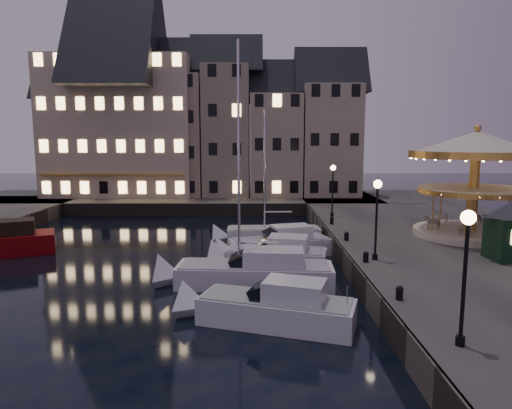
{
  "coord_description": "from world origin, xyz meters",
  "views": [
    {
      "loc": [
        0.98,
        -22.11,
        7.52
      ],
      "look_at": [
        1.0,
        8.0,
        3.2
      ],
      "focal_mm": 32.0,
      "sensor_mm": 36.0,
      "label": 1
    }
  ],
  "objects_px": {
    "streetlamp_b": "(377,208)",
    "bollard_b": "(366,256)",
    "bollard_d": "(332,220)",
    "bollard_c": "(346,236)",
    "streetlamp_c": "(333,183)",
    "carousel": "(475,164)",
    "motorboat_e": "(274,246)",
    "motorboat_d": "(269,257)",
    "motorboat_c": "(247,273)",
    "streetlamp_a": "(466,259)",
    "motorboat_b": "(266,309)",
    "ticket_kiosk": "(511,220)",
    "bollard_a": "(400,292)",
    "motorboat_f": "(266,236)"
  },
  "relations": [
    {
      "from": "bollard_a",
      "to": "motorboat_b",
      "type": "distance_m",
      "value": 5.33
    },
    {
      "from": "motorboat_b",
      "to": "motorboat_e",
      "type": "distance_m",
      "value": 11.07
    },
    {
      "from": "bollard_c",
      "to": "streetlamp_c",
      "type": "bearing_deg",
      "value": 86.19
    },
    {
      "from": "carousel",
      "to": "bollard_c",
      "type": "bearing_deg",
      "value": -171.26
    },
    {
      "from": "streetlamp_a",
      "to": "motorboat_d",
      "type": "relative_size",
      "value": 0.6
    },
    {
      "from": "streetlamp_b",
      "to": "carousel",
      "type": "bearing_deg",
      "value": 36.89
    },
    {
      "from": "bollard_d",
      "to": "motorboat_c",
      "type": "bearing_deg",
      "value": -120.46
    },
    {
      "from": "motorboat_f",
      "to": "motorboat_d",
      "type": "bearing_deg",
      "value": -89.54
    },
    {
      "from": "streetlamp_c",
      "to": "ticket_kiosk",
      "type": "bearing_deg",
      "value": -62.98
    },
    {
      "from": "motorboat_b",
      "to": "ticket_kiosk",
      "type": "height_order",
      "value": "ticket_kiosk"
    },
    {
      "from": "bollard_b",
      "to": "motorboat_c",
      "type": "height_order",
      "value": "motorboat_c"
    },
    {
      "from": "motorboat_e",
      "to": "streetlamp_c",
      "type": "bearing_deg",
      "value": 56.94
    },
    {
      "from": "bollard_a",
      "to": "motorboat_f",
      "type": "bearing_deg",
      "value": 107.42
    },
    {
      "from": "motorboat_d",
      "to": "carousel",
      "type": "distance_m",
      "value": 14.44
    },
    {
      "from": "motorboat_f",
      "to": "carousel",
      "type": "height_order",
      "value": "motorboat_f"
    },
    {
      "from": "streetlamp_b",
      "to": "bollard_d",
      "type": "relative_size",
      "value": 7.32
    },
    {
      "from": "bollard_b",
      "to": "bollard_c",
      "type": "bearing_deg",
      "value": 90.0
    },
    {
      "from": "streetlamp_a",
      "to": "bollard_b",
      "type": "distance_m",
      "value": 9.82
    },
    {
      "from": "bollard_c",
      "to": "carousel",
      "type": "xyz_separation_m",
      "value": [
        8.3,
        1.28,
        4.39
      ]
    },
    {
      "from": "motorboat_b",
      "to": "motorboat_e",
      "type": "bearing_deg",
      "value": 86.07
    },
    {
      "from": "bollard_a",
      "to": "motorboat_b",
      "type": "relative_size",
      "value": 0.08
    },
    {
      "from": "bollard_c",
      "to": "motorboat_e",
      "type": "relative_size",
      "value": 0.08
    },
    {
      "from": "bollard_a",
      "to": "bollard_b",
      "type": "relative_size",
      "value": 1.0
    },
    {
      "from": "streetlamp_c",
      "to": "bollard_b",
      "type": "relative_size",
      "value": 7.32
    },
    {
      "from": "motorboat_c",
      "to": "carousel",
      "type": "distance_m",
      "value": 16.48
    },
    {
      "from": "motorboat_f",
      "to": "motorboat_b",
      "type": "bearing_deg",
      "value": -91.17
    },
    {
      "from": "streetlamp_c",
      "to": "motorboat_e",
      "type": "xyz_separation_m",
      "value": [
        -5.03,
        -7.72,
        -3.38
      ]
    },
    {
      "from": "ticket_kiosk",
      "to": "carousel",
      "type": "bearing_deg",
      "value": 82.27
    },
    {
      "from": "streetlamp_c",
      "to": "motorboat_c",
      "type": "height_order",
      "value": "motorboat_c"
    },
    {
      "from": "bollard_c",
      "to": "motorboat_c",
      "type": "relative_size",
      "value": 0.05
    },
    {
      "from": "streetlamp_c",
      "to": "motorboat_c",
      "type": "xyz_separation_m",
      "value": [
        -6.67,
        -13.82,
        -3.34
      ]
    },
    {
      "from": "streetlamp_c",
      "to": "motorboat_d",
      "type": "relative_size",
      "value": 0.6
    },
    {
      "from": "streetlamp_c",
      "to": "motorboat_f",
      "type": "relative_size",
      "value": 0.4
    },
    {
      "from": "motorboat_e",
      "to": "bollard_c",
      "type": "bearing_deg",
      "value": -16.09
    },
    {
      "from": "streetlamp_c",
      "to": "bollard_a",
      "type": "distance_m",
      "value": 19.66
    },
    {
      "from": "bollard_a",
      "to": "motorboat_e",
      "type": "height_order",
      "value": "motorboat_e"
    },
    {
      "from": "ticket_kiosk",
      "to": "bollard_b",
      "type": "bearing_deg",
      "value": -176.5
    },
    {
      "from": "motorboat_b",
      "to": "carousel",
      "type": "distance_m",
      "value": 18.23
    },
    {
      "from": "motorboat_b",
      "to": "bollard_b",
      "type": "bearing_deg",
      "value": 42.59
    },
    {
      "from": "motorboat_f",
      "to": "streetlamp_c",
      "type": "bearing_deg",
      "value": 35.72
    },
    {
      "from": "streetlamp_b",
      "to": "bollard_b",
      "type": "xyz_separation_m",
      "value": [
        -0.6,
        -0.5,
        -2.41
      ]
    },
    {
      "from": "bollard_d",
      "to": "motorboat_d",
      "type": "relative_size",
      "value": 0.08
    },
    {
      "from": "streetlamp_c",
      "to": "motorboat_e",
      "type": "height_order",
      "value": "streetlamp_c"
    },
    {
      "from": "streetlamp_a",
      "to": "motorboat_b",
      "type": "xyz_separation_m",
      "value": [
        -5.79,
        4.73,
        -3.38
      ]
    },
    {
      "from": "streetlamp_a",
      "to": "motorboat_d",
      "type": "distance_m",
      "value": 14.5
    },
    {
      "from": "bollard_d",
      "to": "motorboat_b",
      "type": "bearing_deg",
      "value": -108.76
    },
    {
      "from": "motorboat_e",
      "to": "bollard_b",
      "type": "bearing_deg",
      "value": -54.81
    },
    {
      "from": "motorboat_d",
      "to": "motorboat_e",
      "type": "distance_m",
      "value": 2.79
    },
    {
      "from": "bollard_c",
      "to": "motorboat_d",
      "type": "xyz_separation_m",
      "value": [
        -4.83,
        -1.48,
        -0.96
      ]
    },
    {
      "from": "bollard_b",
      "to": "motorboat_c",
      "type": "bearing_deg",
      "value": 178.27
    }
  ]
}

